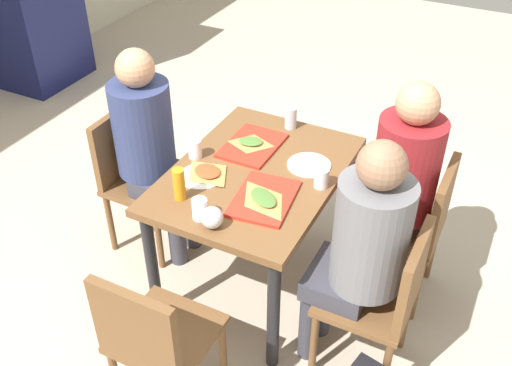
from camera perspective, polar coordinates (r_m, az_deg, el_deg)
The scene contains 22 objects.
ground_plane at distance 3.40m, azimuth 0.00°, elevation -9.14°, with size 10.00×10.00×0.02m, color #B7A893.
main_table at distance 2.98m, azimuth 0.00°, elevation -0.46°, with size 1.09×0.78×0.73m.
chair_near_left at distance 2.69m, azimuth 12.45°, elevation -10.52°, with size 0.40×0.40×0.84m.
chair_near_right at distance 3.09m, azimuth 15.32°, elevation -3.80°, with size 0.40×0.40×0.84m.
chair_far_side at distance 3.42m, azimuth -11.70°, elevation 1.11°, with size 0.40×0.40×0.84m.
chair_left_end at distance 2.51m, azimuth -9.89°, elevation -14.54°, with size 0.40×0.40×0.84m.
person_in_red at distance 2.54m, azimuth 10.15°, elevation -5.78°, with size 0.32×0.42×1.25m.
person_in_brown_jacket at distance 2.96m, azimuth 13.47°, elevation 0.59°, with size 0.32×0.42×1.25m.
person_far_side at distance 3.21m, azimuth -10.23°, elevation 4.06°, with size 0.32×0.42×1.25m.
tray_red_near at distance 2.73m, azimuth 0.78°, elevation -1.50°, with size 0.36×0.26×0.02m, color red.
tray_red_far at distance 3.10m, azimuth -0.36°, elevation 3.65°, with size 0.36×0.26×0.02m, color red.
paper_plate_center at distance 2.89m, azimuth -5.28°, elevation 0.67°, with size 0.22×0.22×0.01m, color white.
paper_plate_near_edge at distance 2.97m, azimuth 5.15°, elevation 1.75°, with size 0.22×0.22×0.01m, color white.
pizza_slice_a at distance 2.70m, azimuth 0.72°, elevation -1.52°, with size 0.25×0.27×0.02m.
pizza_slice_b at distance 3.09m, azimuth -0.52°, elevation 3.96°, with size 0.18×0.21×0.02m.
pizza_slice_c at distance 2.89m, azimuth -4.72°, elevation 1.05°, with size 0.23×0.25×0.02m.
plastic_cup_a at distance 3.01m, azimuth -5.92°, elevation 3.32°, with size 0.07×0.07×0.10m, color white.
plastic_cup_b at distance 2.80m, azimuth 6.35°, elevation 0.51°, with size 0.07×0.07×0.10m, color white.
plastic_cup_c at distance 2.61m, azimuth -5.46°, elevation -2.51°, with size 0.07×0.07×0.10m, color white.
soda_can at distance 3.24m, azimuth 3.38°, elevation 6.32°, with size 0.07×0.07×0.12m, color #B7BCC6.
condiment_bottle at distance 2.72m, azimuth -7.43°, elevation -0.11°, with size 0.06×0.06×0.16m, color orange.
foil_bundle at distance 2.56m, azimuth -4.27°, elevation -3.35°, with size 0.10×0.10×0.10m, color silver.
Camera 1 is at (-2.13, -1.07, 2.41)m, focal length 41.39 mm.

